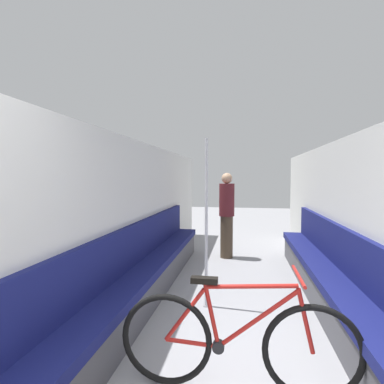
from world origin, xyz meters
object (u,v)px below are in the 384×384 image
bicycle (236,343)px  bench_seat_row_left (147,274)px  bench_seat_row_right (332,284)px  grab_pole_near (206,225)px  passenger_standing (227,214)px

bicycle → bench_seat_row_left: bearing=141.9°
bench_seat_row_right → grab_pole_near: 1.64m
bench_seat_row_left → bicycle: (1.19, -1.53, 0.05)m
bench_seat_row_left → bench_seat_row_right: (2.28, 0.00, 0.00)m
bicycle → grab_pole_near: bearing=119.5°
bicycle → grab_pole_near: size_ratio=0.86×
bicycle → bench_seat_row_right: bearing=68.5°
bench_seat_row_left → bench_seat_row_right: 2.28m
bench_seat_row_left → grab_pole_near: bearing=-6.5°
bench_seat_row_left → bicycle: size_ratio=2.86×
bicycle → passenger_standing: 3.78m
bench_seat_row_left → passenger_standing: size_ratio=3.03×
passenger_standing → bench_seat_row_left: bearing=-128.5°
bench_seat_row_right → bicycle: bearing=-125.4°
bench_seat_row_right → grab_pole_near: grab_pole_near is taller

